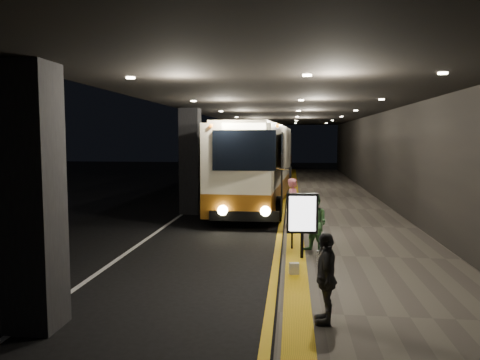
# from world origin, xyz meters

# --- Properties ---
(ground) EXTENTS (90.00, 90.00, 0.00)m
(ground) POSITION_xyz_m (0.00, 0.00, 0.00)
(ground) COLOR black
(lane_line_white) EXTENTS (0.12, 50.00, 0.01)m
(lane_line_white) POSITION_xyz_m (-1.80, 5.00, 0.01)
(lane_line_white) COLOR silver
(lane_line_white) RESTS_ON ground
(kerb_stripe_yellow) EXTENTS (0.18, 50.00, 0.01)m
(kerb_stripe_yellow) POSITION_xyz_m (2.35, 5.00, 0.01)
(kerb_stripe_yellow) COLOR gold
(kerb_stripe_yellow) RESTS_ON ground
(sidewalk) EXTENTS (4.50, 50.00, 0.15)m
(sidewalk) POSITION_xyz_m (4.75, 5.00, 0.07)
(sidewalk) COLOR #514C44
(sidewalk) RESTS_ON ground
(tactile_strip) EXTENTS (0.50, 50.00, 0.01)m
(tactile_strip) POSITION_xyz_m (2.85, 5.00, 0.16)
(tactile_strip) COLOR gold
(tactile_strip) RESTS_ON sidewalk
(terminal_wall) EXTENTS (0.10, 50.00, 6.00)m
(terminal_wall) POSITION_xyz_m (7.00, 5.00, 3.00)
(terminal_wall) COLOR black
(terminal_wall) RESTS_ON ground
(support_columns) EXTENTS (0.80, 24.80, 4.40)m
(support_columns) POSITION_xyz_m (-1.50, 4.00, 2.20)
(support_columns) COLOR black
(support_columns) RESTS_ON ground
(canopy) EXTENTS (9.00, 50.00, 0.40)m
(canopy) POSITION_xyz_m (2.50, 5.00, 4.60)
(canopy) COLOR black
(canopy) RESTS_ON support_columns
(coach_main) EXTENTS (3.04, 11.91, 3.68)m
(coach_main) POSITION_xyz_m (1.13, 6.18, 1.77)
(coach_main) COLOR beige
(coach_main) RESTS_ON ground
(coach_second) EXTENTS (2.46, 11.57, 3.64)m
(coach_second) POSITION_xyz_m (0.81, 17.36, 1.75)
(coach_second) COLOR beige
(coach_second) RESTS_ON ground
(coach_third) EXTENTS (3.27, 11.99, 3.72)m
(coach_third) POSITION_xyz_m (1.07, 31.09, 1.79)
(coach_third) COLOR beige
(coach_third) RESTS_ON ground
(passenger_boarding) EXTENTS (0.57, 0.71, 1.70)m
(passenger_boarding) POSITION_xyz_m (2.80, 0.30, 1.00)
(passenger_boarding) COLOR #A64D5C
(passenger_boarding) RESTS_ON sidewalk
(passenger_waiting_green) EXTENTS (0.87, 0.87, 1.57)m
(passenger_waiting_green) POSITION_xyz_m (3.33, -2.89, 0.93)
(passenger_waiting_green) COLOR #48814A
(passenger_waiting_green) RESTS_ON sidewalk
(passenger_waiting_grey) EXTENTS (0.47, 0.89, 1.51)m
(passenger_waiting_grey) POSITION_xyz_m (3.30, -7.62, 0.90)
(passenger_waiting_grey) COLOR #48484D
(passenger_waiting_grey) RESTS_ON sidewalk
(bag_polka) EXTENTS (0.34, 0.20, 0.39)m
(bag_polka) POSITION_xyz_m (3.49, -4.30, 0.35)
(bag_polka) COLOR black
(bag_polka) RESTS_ON sidewalk
(bag_plain) EXTENTS (0.23, 0.15, 0.27)m
(bag_plain) POSITION_xyz_m (2.80, -4.96, 0.28)
(bag_plain) COLOR beige
(bag_plain) RESTS_ON sidewalk
(info_sign) EXTENTS (0.79, 0.18, 1.65)m
(info_sign) POSITION_xyz_m (3.00, -3.53, 1.26)
(info_sign) COLOR black
(info_sign) RESTS_ON sidewalk
(stanchion_post) EXTENTS (0.05, 0.05, 1.01)m
(stanchion_post) POSITION_xyz_m (2.75, -2.53, 0.66)
(stanchion_post) COLOR black
(stanchion_post) RESTS_ON sidewalk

